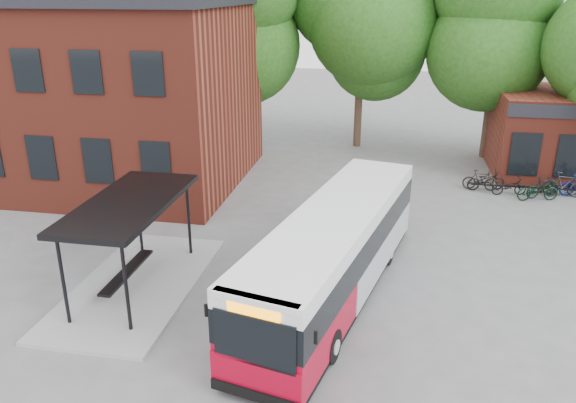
% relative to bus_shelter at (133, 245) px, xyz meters
% --- Properties ---
extents(ground, '(100.00, 100.00, 0.00)m').
position_rel_bus_shelter_xyz_m(ground, '(4.50, 1.00, -1.45)').
color(ground, '#5D5C5F').
extents(station_building, '(18.40, 10.40, 8.50)m').
position_rel_bus_shelter_xyz_m(station_building, '(-8.50, 10.00, 2.80)').
color(station_building, maroon).
rests_on(station_building, ground).
extents(bus_shelter, '(3.60, 7.00, 2.90)m').
position_rel_bus_shelter_xyz_m(bus_shelter, '(0.00, 0.00, 0.00)').
color(bus_shelter, black).
rests_on(bus_shelter, ground).
extents(bike_rail, '(5.20, 0.10, 0.38)m').
position_rel_bus_shelter_xyz_m(bike_rail, '(13.78, 11.00, -1.26)').
color(bike_rail, black).
rests_on(bike_rail, ground).
extents(tree_0, '(7.92, 7.92, 11.00)m').
position_rel_bus_shelter_xyz_m(tree_0, '(-1.50, 17.00, 4.05)').
color(tree_0, '#1E4D14').
rests_on(tree_0, ground).
extents(tree_1, '(7.92, 7.92, 10.40)m').
position_rel_bus_shelter_xyz_m(tree_1, '(5.50, 18.00, 3.75)').
color(tree_1, '#1E4D14').
rests_on(tree_1, ground).
extents(tree_2, '(7.92, 7.92, 11.00)m').
position_rel_bus_shelter_xyz_m(tree_2, '(12.50, 17.00, 4.05)').
color(tree_2, '#1E4D14').
rests_on(tree_2, ground).
extents(city_bus, '(4.59, 10.98, 2.73)m').
position_rel_bus_shelter_xyz_m(city_bus, '(6.04, 0.65, -0.09)').
color(city_bus, '#A3031C').
rests_on(city_bus, ground).
extents(bicycle_0, '(1.85, 1.08, 0.92)m').
position_rel_bus_shelter_xyz_m(bicycle_0, '(11.84, 11.32, -0.99)').
color(bicycle_0, black).
rests_on(bicycle_0, ground).
extents(bicycle_1, '(1.60, 0.56, 0.94)m').
position_rel_bus_shelter_xyz_m(bicycle_1, '(11.60, 11.28, -0.98)').
color(bicycle_1, black).
rests_on(bicycle_1, ground).
extents(bicycle_2, '(1.63, 0.84, 0.82)m').
position_rel_bus_shelter_xyz_m(bicycle_2, '(12.78, 10.82, -1.04)').
color(bicycle_2, black).
rests_on(bicycle_2, ground).
extents(bicycle_3, '(1.68, 1.10, 0.98)m').
position_rel_bus_shelter_xyz_m(bicycle_3, '(14.18, 10.70, -0.96)').
color(bicycle_3, black).
rests_on(bicycle_3, ground).
extents(bicycle_4, '(1.93, 1.07, 0.96)m').
position_rel_bus_shelter_xyz_m(bicycle_4, '(13.87, 10.30, -0.97)').
color(bicycle_4, black).
rests_on(bicycle_4, ground).
extents(bicycle_5, '(1.92, 0.82, 1.12)m').
position_rel_bus_shelter_xyz_m(bicycle_5, '(15.14, 11.06, -0.89)').
color(bicycle_5, '#22222B').
rests_on(bicycle_5, ground).
extents(bicycle_6, '(1.62, 0.75, 0.82)m').
position_rel_bus_shelter_xyz_m(bicycle_6, '(15.07, 11.21, -1.04)').
color(bicycle_6, black).
rests_on(bicycle_6, ground).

